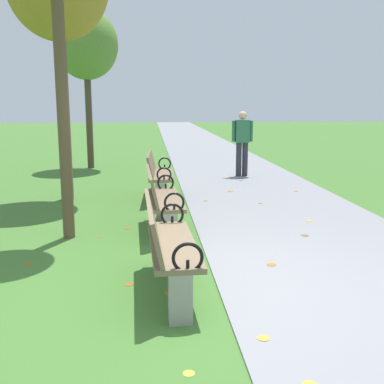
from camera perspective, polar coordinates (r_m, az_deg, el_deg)
ground_plane at (r=4.79m, az=3.21°, el=-11.90°), size 80.00×80.00×0.00m
paved_walkway at (r=22.55m, az=0.46°, el=6.22°), size 3.07×44.00×0.02m
park_bench_1 at (r=4.64m, az=-3.03°, el=-6.31°), size 0.53×1.62×0.90m
park_bench_2 at (r=6.74m, az=-3.72°, el=-0.85°), size 0.53×1.62×0.90m
park_bench_3 at (r=9.08m, az=-4.11°, el=2.20°), size 0.53×1.62×0.90m
tree_3 at (r=13.71m, az=-12.84°, el=17.12°), size 1.75×1.75×4.40m
pedestrian_walking at (r=11.80m, az=6.17°, el=6.34°), size 0.53×0.23×1.62m
scattered_leaves at (r=7.09m, az=3.54°, el=-4.16°), size 4.72×8.97×0.02m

